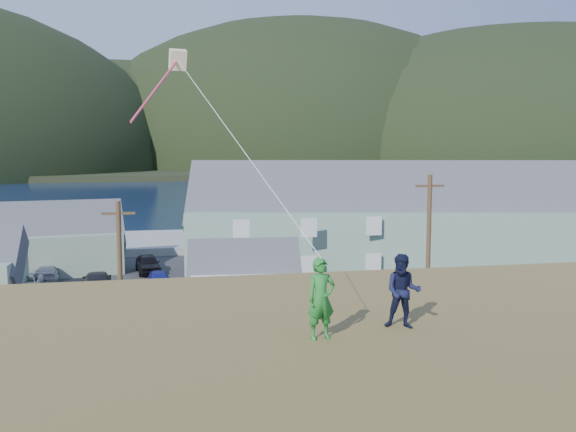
% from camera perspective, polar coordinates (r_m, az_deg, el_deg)
% --- Properties ---
extents(ground, '(900.00, 900.00, 0.00)m').
position_cam_1_polar(ground, '(32.28, -9.67, -13.53)').
color(ground, '#0A1638').
rests_on(ground, ground).
extents(grass_strip, '(110.00, 8.00, 0.10)m').
position_cam_1_polar(grass_strip, '(30.39, -9.56, -14.71)').
color(grass_strip, '#4C3D19').
rests_on(grass_strip, ground).
extents(waterfront_lot, '(72.00, 36.00, 0.12)m').
position_cam_1_polar(waterfront_lot, '(48.61, -10.25, -6.72)').
color(waterfront_lot, '#28282B').
rests_on(waterfront_lot, ground).
extents(wharf, '(26.00, 14.00, 0.90)m').
position_cam_1_polar(wharf, '(71.36, -15.42, -2.40)').
color(wharf, gray).
rests_on(wharf, ground).
extents(far_shore, '(900.00, 320.00, 2.00)m').
position_cam_1_polar(far_shore, '(360.53, -11.18, 4.53)').
color(far_shore, black).
rests_on(far_shore, ground).
extents(far_hills, '(760.00, 265.00, 143.00)m').
position_cam_1_polar(far_hills, '(312.01, -4.59, 4.57)').
color(far_hills, black).
rests_on(far_hills, ground).
extents(lodge, '(34.38, 16.07, 11.67)m').
position_cam_1_polar(lodge, '(53.91, 9.03, -0.64)').
color(lodge, gray).
rests_on(lodge, waterfront_lot).
extents(shed_white, '(7.66, 5.41, 5.79)m').
position_cam_1_polar(shed_white, '(42.07, -3.92, -5.62)').
color(shed_white, white).
rests_on(shed_white, waterfront_lot).
extents(shed_palegreen_far, '(12.05, 8.06, 7.52)m').
position_cam_1_polar(shed_palegreen_far, '(58.28, -19.95, -2.04)').
color(shed_palegreen_far, gray).
rests_on(shed_palegreen_far, waterfront_lot).
extents(utility_poles, '(30.69, 0.24, 9.24)m').
position_cam_1_polar(utility_poles, '(32.55, -12.61, -5.38)').
color(utility_poles, '#47331E').
rests_on(utility_poles, waterfront_lot).
extents(parked_cars, '(24.08, 12.32, 1.58)m').
position_cam_1_polar(parked_cars, '(53.15, -20.29, -5.02)').
color(parked_cars, white).
rests_on(parked_cars, waterfront_lot).
extents(kite_flyer_green, '(0.63, 0.48, 1.56)m').
position_cam_1_polar(kite_flyer_green, '(12.27, 2.96, -7.37)').
color(kite_flyer_green, '#207729').
rests_on(kite_flyer_green, hillside).
extents(kite_flyer_navy, '(0.90, 0.82, 1.51)m').
position_cam_1_polar(kite_flyer_navy, '(13.18, 10.18, -6.60)').
color(kite_flyer_navy, black).
rests_on(kite_flyer_navy, hillside).
extents(kite_rig, '(1.84, 3.61, 8.42)m').
position_cam_1_polar(kite_rig, '(18.11, -9.93, 13.00)').
color(kite_rig, beige).
rests_on(kite_rig, ground).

